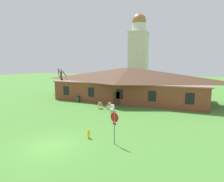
# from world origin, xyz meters

# --- Properties ---
(ground_plane) EXTENTS (200.00, 200.00, 0.00)m
(ground_plane) POSITION_xyz_m (0.00, 0.00, 0.00)
(ground_plane) COLOR #477F33
(brick_building) EXTENTS (25.82, 10.40, 5.82)m
(brick_building) POSITION_xyz_m (-0.00, 20.15, 2.96)
(brick_building) COLOR brown
(brick_building) RESTS_ON ground
(dome_tower) EXTENTS (5.18, 5.18, 21.07)m
(dome_tower) POSITION_xyz_m (-3.33, 39.76, 9.71)
(dome_tower) COLOR beige
(dome_tower) RESTS_ON ground
(stop_sign) EXTENTS (0.77, 0.29, 2.59)m
(stop_sign) POSITION_xyz_m (4.31, 2.15, 1.83)
(stop_sign) COLOR slate
(stop_sign) RESTS_ON ground
(lawn_chair_by_porch) EXTENTS (0.84, 0.87, 0.96)m
(lawn_chair_by_porch) POSITION_xyz_m (-1.79, 12.01, 0.50)
(lawn_chair_by_porch) COLOR tan
(lawn_chair_by_porch) RESTS_ON ground
(lawn_chair_near_door) EXTENTS (0.69, 0.72, 0.96)m
(lawn_chair_near_door) POSITION_xyz_m (-0.52, 12.25, 0.50)
(lawn_chair_near_door) COLOR tan
(lawn_chair_near_door) RESTS_ON ground
(lawn_chair_left_end) EXTENTS (0.65, 0.68, 0.96)m
(lawn_chair_left_end) POSITION_xyz_m (0.38, 11.22, 0.50)
(lawn_chair_left_end) COLOR white
(lawn_chair_left_end) RESTS_ON ground
(bare_tree_beside_building) EXTENTS (1.77, 1.65, 5.58)m
(bare_tree_beside_building) POSITION_xyz_m (-12.74, 17.52, 2.89)
(bare_tree_beside_building) COLOR brown
(bare_tree_beside_building) RESTS_ON ground
(fire_hydrant) EXTENTS (0.36, 0.28, 0.79)m
(fire_hydrant) POSITION_xyz_m (1.85, 2.40, 0.38)
(fire_hydrant) COLOR gold
(fire_hydrant) RESTS_ON ground
(trash_bin) EXTENTS (0.56, 0.56, 0.98)m
(trash_bin) POSITION_xyz_m (-7.40, 14.85, 0.50)
(trash_bin) COLOR #335638
(trash_bin) RESTS_ON ground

